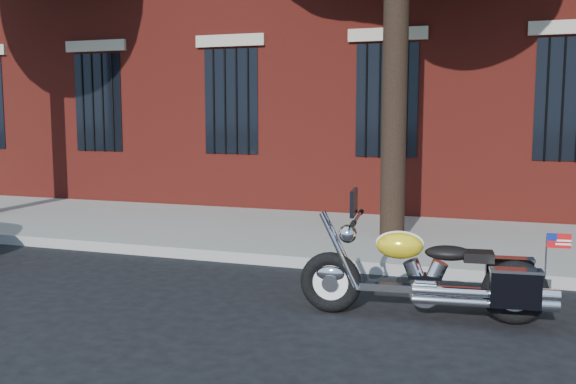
% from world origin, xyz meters
% --- Properties ---
extents(ground, '(120.00, 120.00, 0.00)m').
position_xyz_m(ground, '(0.00, 0.00, 0.00)').
color(ground, black).
rests_on(ground, ground).
extents(curb, '(40.00, 0.16, 0.15)m').
position_xyz_m(curb, '(0.00, 1.38, 0.07)').
color(curb, gray).
rests_on(curb, ground).
extents(sidewalk, '(40.00, 3.60, 0.15)m').
position_xyz_m(sidewalk, '(0.00, 3.26, 0.07)').
color(sidewalk, gray).
rests_on(sidewalk, ground).
extents(motorcycle, '(2.48, 0.86, 1.24)m').
position_xyz_m(motorcycle, '(1.43, -0.23, 0.42)').
color(motorcycle, black).
rests_on(motorcycle, ground).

